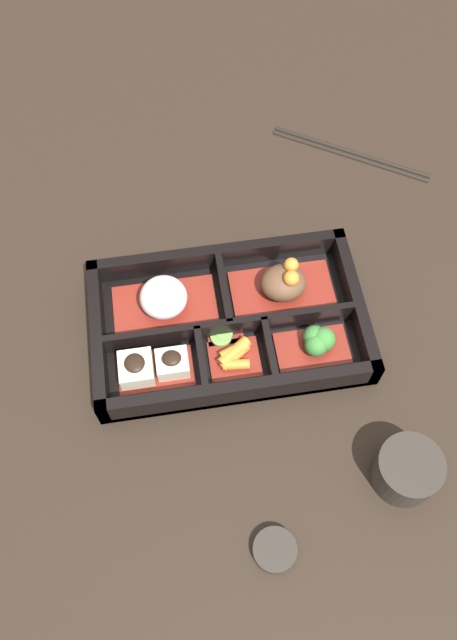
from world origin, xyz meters
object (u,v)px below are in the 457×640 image
at_px(chopsticks, 351,153).
at_px(sauce_dish, 275,550).
at_px(tea_cup, 407,470).
at_px(bowl_rice, 164,300).

xyz_separation_m(chopsticks, sauce_dish, (-0.21, -0.53, 0.00)).
distance_m(tea_cup, sauce_dish, 0.17).
distance_m(chopsticks, sauce_dish, 0.57).
height_order(chopsticks, sauce_dish, sauce_dish).
relative_size(bowl_rice, chopsticks, 0.62).
relative_size(bowl_rice, sauce_dish, 2.75).
distance_m(bowl_rice, chopsticks, 0.37).
bearing_deg(bowl_rice, sauce_dish, -74.76).
bearing_deg(sauce_dish, chopsticks, 67.94).
xyz_separation_m(tea_cup, chopsticks, (0.06, 0.47, -0.02)).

